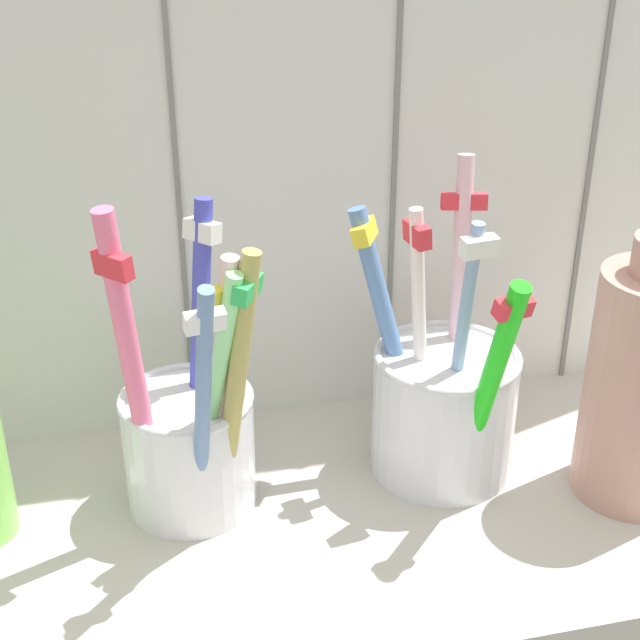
{
  "coord_description": "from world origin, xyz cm",
  "views": [
    {
      "loc": [
        -9.57,
        -38.93,
        34.29
      ],
      "look_at": [
        0.0,
        2.76,
        12.54
      ],
      "focal_mm": 51.07,
      "sensor_mm": 36.0,
      "label": 1
    }
  ],
  "objects": [
    {
      "name": "counter_slab",
      "position": [
        0.0,
        0.0,
        1.0
      ],
      "size": [
        64.0,
        22.0,
        2.0
      ],
      "primitive_type": "cube",
      "color": "#BCB7AD",
      "rests_on": "ground"
    },
    {
      "name": "tile_wall_back",
      "position": [
        0.0,
        12.0,
        22.5
      ],
      "size": [
        64.0,
        2.2,
        45.0
      ],
      "color": "silver",
      "rests_on": "ground"
    },
    {
      "name": "toothbrush_cup_left",
      "position": [
        -7.22,
        2.39,
        6.7
      ],
      "size": [
        7.89,
        10.46,
        18.53
      ],
      "color": "silver",
      "rests_on": "counter_slab"
    },
    {
      "name": "toothbrush_cup_right",
      "position": [
        7.27,
        2.71,
        6.56
      ],
      "size": [
        9.67,
        10.89,
        18.06
      ],
      "color": "silver",
      "rests_on": "counter_slab"
    }
  ]
}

